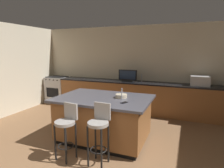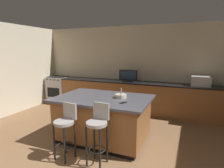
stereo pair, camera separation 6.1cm
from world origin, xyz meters
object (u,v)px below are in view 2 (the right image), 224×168
Objects in this scene: fruit_bowl at (121,96)px; kitchen_island at (103,118)px; microwave at (201,81)px; bar_stool_left at (65,126)px; bar_stool_right at (98,128)px; cell_phone at (123,103)px; range_oven at (59,89)px; tv_monitor at (128,76)px.

kitchen_island is at bearing -162.50° from fruit_bowl.
microwave reaches higher than kitchen_island.
bar_stool_right is at bearing 16.02° from bar_stool_left.
kitchen_island is 12.65× the size of cell_phone.
kitchen_island is 2.01× the size of range_oven.
range_oven is 1.68× the size of tv_monitor.
kitchen_island is 8.18× the size of fruit_bowl.
bar_stool_left is at bearing -126.40° from microwave.
kitchen_island is at bearing -86.67° from tv_monitor.
fruit_bowl is (0.34, 0.11, 0.48)m from kitchen_island.
range_oven is at bearing 142.89° from kitchen_island.
tv_monitor is at bearing 101.23° from bar_stool_right.
bar_stool_left reaches higher than cell_phone.
tv_monitor reaches higher than microwave.
microwave is at bearing 52.25° from fruit_bowl.
microwave reaches higher than fruit_bowl.
tv_monitor is (-0.12, 2.03, 0.62)m from kitchen_island.
bar_stool_right reaches higher than range_oven.
bar_stool_right is 0.98m from fruit_bowl.
tv_monitor is 3.75× the size of cell_phone.
tv_monitor is (-1.99, -0.05, 0.03)m from microwave.
bar_stool_left is at bearing -93.62° from tv_monitor.
tv_monitor is 1.98m from fruit_bowl.
bar_stool_left is (-2.17, -2.95, -0.48)m from microwave.
microwave is 2.50m from fruit_bowl.
bar_stool_right is at bearing -43.54° from range_oven.
bar_stool_left is 1.23m from fruit_bowl.
tv_monitor reaches higher than bar_stool_left.
bar_stool_right is (0.28, -0.80, 0.14)m from kitchen_island.
bar_stool_left reaches higher than kitchen_island.
bar_stool_right reaches higher than fruit_bowl.
range_oven is 4.66m from microwave.
kitchen_island is 2.13m from tv_monitor.
kitchen_island is 1.98× the size of bar_stool_left.
range_oven is 2.71m from tv_monitor.
cell_phone is at bearing -74.36° from tv_monitor.
bar_stool_right is at bearing -89.27° from cell_phone.
cell_phone is (3.27, -2.32, 0.45)m from range_oven.
microwave is (1.87, 2.08, 0.59)m from kitchen_island.
cell_phone is at bearing -35.38° from range_oven.
microwave is at bearing 63.63° from bar_stool_left.
tv_monitor is 0.59× the size of bar_stool_left.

